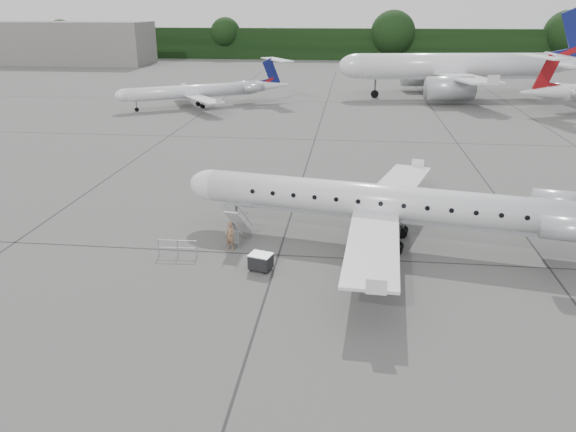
# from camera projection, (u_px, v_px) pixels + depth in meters

# --- Properties ---
(ground) EXTENTS (320.00, 320.00, 0.00)m
(ground) POSITION_uv_depth(u_px,v_px,m) (342.00, 276.00, 29.82)
(ground) COLOR #595956
(ground) RESTS_ON ground
(treeline) EXTENTS (260.00, 4.00, 8.00)m
(treeline) POSITION_uv_depth(u_px,v_px,m) (354.00, 44.00, 149.37)
(treeline) COLOR black
(treeline) RESTS_ON ground
(terminal_building) EXTENTS (40.00, 14.00, 10.00)m
(terminal_building) POSITION_uv_depth(u_px,v_px,m) (68.00, 43.00, 137.89)
(terminal_building) COLOR slate
(terminal_building) RESTS_ON ground
(main_regional_jet) EXTENTS (31.60, 25.24, 7.27)m
(main_regional_jet) POSITION_uv_depth(u_px,v_px,m) (387.00, 185.00, 32.80)
(main_regional_jet) COLOR silver
(main_regional_jet) RESTS_ON ground
(airstair) EXTENTS (1.28, 2.54, 2.28)m
(airstair) POSITION_uv_depth(u_px,v_px,m) (239.00, 223.00, 33.96)
(airstair) COLOR silver
(airstair) RESTS_ON ground
(passenger) EXTENTS (0.73, 0.61, 1.71)m
(passenger) POSITION_uv_depth(u_px,v_px,m) (230.00, 236.00, 32.84)
(passenger) COLOR #816046
(passenger) RESTS_ON ground
(safety_railing) EXTENTS (2.20, 0.18, 1.00)m
(safety_railing) POSITION_uv_depth(u_px,v_px,m) (177.00, 249.00, 31.99)
(safety_railing) COLOR #979A9F
(safety_railing) RESTS_ON ground
(baggage_cart) EXTENTS (1.35, 1.21, 0.99)m
(baggage_cart) POSITION_uv_depth(u_px,v_px,m) (261.00, 262.00, 30.36)
(baggage_cart) COLOR black
(baggage_cart) RESTS_ON ground
(bg_narrowbody) EXTENTS (41.16, 32.42, 13.44)m
(bg_narrowbody) POSITION_uv_depth(u_px,v_px,m) (453.00, 53.00, 86.11)
(bg_narrowbody) COLOR silver
(bg_narrowbody) RESTS_ON ground
(bg_regional_left) EXTENTS (29.48, 27.20, 6.30)m
(bg_regional_left) POSITION_uv_depth(u_px,v_px,m) (193.00, 85.00, 78.54)
(bg_regional_left) COLOR silver
(bg_regional_left) RESTS_ON ground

